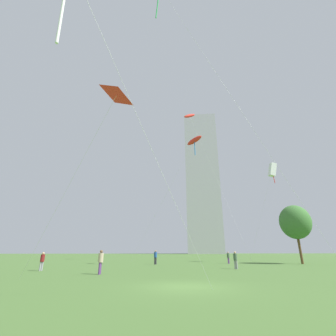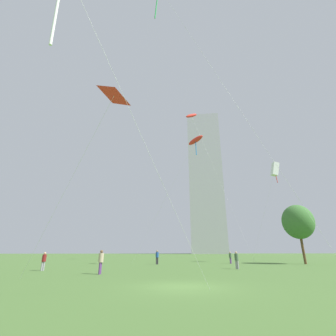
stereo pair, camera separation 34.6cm
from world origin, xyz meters
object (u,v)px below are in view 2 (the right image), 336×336
Objects in this scene: person_standing_4 at (237,259)px; kite_flying_0 at (191,116)px; person_standing_1 at (230,257)px; person_standing_3 at (101,260)px; person_standing_0 at (44,260)px; kite_flying_5 at (196,140)px; person_standing_2 at (157,256)px; kite_flying_1 at (114,97)px; kite_flying_3 at (275,169)px; park_tree_0 at (298,222)px; distant_highrise_0 at (205,181)px.

kite_flying_0 reaches higher than person_standing_4.
person_standing_3 is at bearing 4.97° from person_standing_1.
kite_flying_5 reaches higher than person_standing_0.
kite_flying_5 is at bearing 123.78° from person_standing_2.
person_standing_0 is 18.82m from person_standing_4.
kite_flying_5 is at bearing -99.00° from kite_flying_0.
kite_flying_3 is (23.37, 24.90, 4.94)m from kite_flying_1.
person_standing_4 is (-2.69, -10.06, 0.04)m from person_standing_1.
kite_flying_1 is 0.59× the size of kite_flying_5.
kite_flying_1 reaches higher than person_standing_4.
kite_flying_3 reaches higher than kite_flying_1.
park_tree_0 is at bearing 11.64° from kite_flying_5.
person_standing_4 is 122.89m from distant_highrise_0.
kite_flying_3 is (12.26, 11.31, 13.99)m from person_standing_4.
kite_flying_0 is 97.97m from distant_highrise_0.
person_standing_2 is 31.39m from kite_flying_0.
person_standing_4 is at bearing -146.94° from park_tree_0.
person_standing_3 is 32.68m from kite_flying_3.
person_standing_2 is 17.10m from kite_flying_5.
kite_flying_5 is (5.22, -3.98, 15.79)m from person_standing_2.
distant_highrise_0 is at bearing -147.55° from person_standing_0.
person_standing_2 is (10.95, 9.65, 0.10)m from person_standing_0.
person_standing_4 reaches higher than person_standing_0.
person_standing_3 is at bearing 100.26° from kite_flying_1.
person_standing_3 is at bearing 110.91° from person_standing_0.
person_standing_2 is at bearing -97.50° from distant_highrise_0.
person_standing_0 is 24.00m from person_standing_1.
kite_flying_0 is (-3.14, 8.91, 28.96)m from person_standing_1.
distant_highrise_0 is at bearing -126.29° from person_standing_2.
person_standing_4 is at bearing 118.92° from person_standing_3.
person_standing_1 is 30.47m from kite_flying_0.
person_standing_0 is 0.16× the size of kite_flying_1.
distant_highrise_0 reaches higher than person_standing_3.
person_standing_0 is 0.97× the size of person_standing_4.
person_standing_0 is at bearing -149.94° from person_standing_4.
person_standing_4 is 0.10× the size of kite_flying_3.
park_tree_0 is 0.09× the size of distant_highrise_0.
person_standing_3 reaches higher than person_standing_2.
person_standing_4 is (12.77, 4.44, -0.07)m from person_standing_3.
distant_highrise_0 is (24.59, 112.75, 42.26)m from person_standing_4.
kite_flying_1 is at bearing -114.41° from kite_flying_5.
kite_flying_0 reaches higher than person_standing_0.
person_standing_0 is at bearing -101.07° from distant_highrise_0.
person_standing_0 is 128.52m from distant_highrise_0.
person_standing_1 is 0.05× the size of kite_flying_0.
kite_flying_0 reaches higher than park_tree_0.
person_standing_4 is 15.82m from park_tree_0.
kite_flying_1 is at bearing -101.04° from person_standing_4.
person_standing_2 is 0.22× the size of park_tree_0.
person_standing_4 is 34.59m from kite_flying_0.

